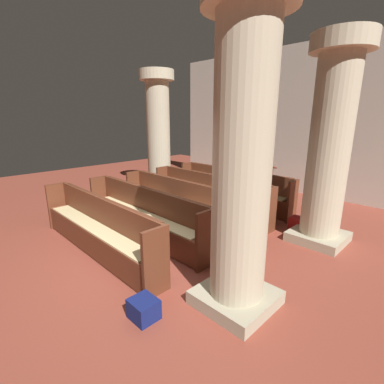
{
  "coord_description": "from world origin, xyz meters",
  "views": [
    {
      "loc": [
        3.74,
        -2.6,
        2.4
      ],
      "look_at": [
        -0.55,
        1.66,
        0.75
      ],
      "focal_mm": 25.92,
      "sensor_mm": 36.0,
      "label": 1
    }
  ],
  "objects_px": {
    "kneeler_box_navy": "(144,309)",
    "hymn_book": "(223,176)",
    "pillar_aisle_side": "(330,142)",
    "pew_row_0": "(232,187)",
    "pillar_far_side": "(158,131)",
    "pew_row_4": "(96,225)",
    "kneeler_box_red": "(298,224)",
    "lectern": "(265,185)",
    "pew_row_3": "(143,212)",
    "pew_row_1": "(208,194)",
    "pew_row_2": "(179,202)",
    "pillar_aisle_rear": "(242,157)"
  },
  "relations": [
    {
      "from": "kneeler_box_navy",
      "to": "hymn_book",
      "type": "bearing_deg",
      "value": 115.43
    },
    {
      "from": "pillar_aisle_side",
      "to": "kneeler_box_navy",
      "type": "xyz_separation_m",
      "value": [
        -0.63,
        -3.76,
        -1.82
      ]
    },
    {
      "from": "pew_row_0",
      "to": "pillar_far_side",
      "type": "height_order",
      "value": "pillar_far_side"
    },
    {
      "from": "pew_row_4",
      "to": "kneeler_box_red",
      "type": "height_order",
      "value": "pew_row_4"
    },
    {
      "from": "pew_row_0",
      "to": "pillar_far_side",
      "type": "relative_size",
      "value": 0.96
    },
    {
      "from": "lectern",
      "to": "pillar_far_side",
      "type": "bearing_deg",
      "value": -151.66
    },
    {
      "from": "pew_row_3",
      "to": "kneeler_box_navy",
      "type": "bearing_deg",
      "value": -35.18
    },
    {
      "from": "pew_row_4",
      "to": "pew_row_0",
      "type": "bearing_deg",
      "value": 90.0
    },
    {
      "from": "hymn_book",
      "to": "kneeler_box_red",
      "type": "relative_size",
      "value": 0.6
    },
    {
      "from": "hymn_book",
      "to": "pillar_aisle_side",
      "type": "bearing_deg",
      "value": 3.93
    },
    {
      "from": "pew_row_0",
      "to": "kneeler_box_red",
      "type": "relative_size",
      "value": 11.15
    },
    {
      "from": "pew_row_1",
      "to": "pew_row_0",
      "type": "bearing_deg",
      "value": 90.0
    },
    {
      "from": "pew_row_0",
      "to": "lectern",
      "type": "distance_m",
      "value": 1.19
    },
    {
      "from": "pew_row_2",
      "to": "pew_row_3",
      "type": "relative_size",
      "value": 1.0
    },
    {
      "from": "pew_row_4",
      "to": "pillar_far_side",
      "type": "xyz_separation_m",
      "value": [
        -2.59,
        3.5,
        1.42
      ]
    },
    {
      "from": "pew_row_2",
      "to": "pillar_aisle_side",
      "type": "height_order",
      "value": "pillar_aisle_side"
    },
    {
      "from": "pillar_aisle_rear",
      "to": "kneeler_box_navy",
      "type": "height_order",
      "value": "pillar_aisle_rear"
    },
    {
      "from": "pew_row_3",
      "to": "hymn_book",
      "type": "bearing_deg",
      "value": 81.99
    },
    {
      "from": "pew_row_4",
      "to": "kneeler_box_red",
      "type": "bearing_deg",
      "value": 59.6
    },
    {
      "from": "pew_row_3",
      "to": "kneeler_box_red",
      "type": "bearing_deg",
      "value": 50.95
    },
    {
      "from": "pew_row_0",
      "to": "pew_row_2",
      "type": "relative_size",
      "value": 1.0
    },
    {
      "from": "pew_row_4",
      "to": "pillar_aisle_rear",
      "type": "height_order",
      "value": "pillar_aisle_rear"
    },
    {
      "from": "lectern",
      "to": "kneeler_box_navy",
      "type": "relative_size",
      "value": 3.28
    },
    {
      "from": "hymn_book",
      "to": "lectern",
      "type": "bearing_deg",
      "value": 87.85
    },
    {
      "from": "pew_row_3",
      "to": "pillar_far_side",
      "type": "relative_size",
      "value": 0.96
    },
    {
      "from": "pew_row_4",
      "to": "pillar_far_side",
      "type": "relative_size",
      "value": 0.96
    },
    {
      "from": "pillar_aisle_rear",
      "to": "hymn_book",
      "type": "relative_size",
      "value": 19.56
    },
    {
      "from": "pillar_aisle_rear",
      "to": "pillar_aisle_side",
      "type": "bearing_deg",
      "value": 90.0
    },
    {
      "from": "pillar_far_side",
      "to": "kneeler_box_navy",
      "type": "height_order",
      "value": "pillar_far_side"
    },
    {
      "from": "pillar_aisle_side",
      "to": "pillar_aisle_rear",
      "type": "bearing_deg",
      "value": -90.0
    },
    {
      "from": "lectern",
      "to": "kneeler_box_red",
      "type": "xyz_separation_m",
      "value": [
        1.73,
        -1.51,
        -0.32
      ]
    },
    {
      "from": "kneeler_box_red",
      "to": "pew_row_3",
      "type": "bearing_deg",
      "value": -129.05
    },
    {
      "from": "pillar_aisle_side",
      "to": "kneeler_box_red",
      "type": "bearing_deg",
      "value": 154.06
    },
    {
      "from": "pew_row_3",
      "to": "pew_row_2",
      "type": "bearing_deg",
      "value": 90.0
    },
    {
      "from": "hymn_book",
      "to": "kneeler_box_red",
      "type": "distance_m",
      "value": 2.04
    },
    {
      "from": "pew_row_1",
      "to": "kneeler_box_navy",
      "type": "distance_m",
      "value": 3.98
    },
    {
      "from": "pew_row_1",
      "to": "pew_row_3",
      "type": "distance_m",
      "value": 1.99
    },
    {
      "from": "pew_row_3",
      "to": "pew_row_4",
      "type": "relative_size",
      "value": 1.0
    },
    {
      "from": "lectern",
      "to": "kneeler_box_red",
      "type": "relative_size",
      "value": 3.37
    },
    {
      "from": "pillar_far_side",
      "to": "hymn_book",
      "type": "xyz_separation_m",
      "value": [
        2.9,
        -0.33,
        -0.94
      ]
    },
    {
      "from": "pillar_aisle_side",
      "to": "pillar_aisle_rear",
      "type": "distance_m",
      "value": 2.73
    },
    {
      "from": "pew_row_0",
      "to": "hymn_book",
      "type": "distance_m",
      "value": 0.99
    },
    {
      "from": "kneeler_box_navy",
      "to": "pew_row_4",
      "type": "bearing_deg",
      "value": 168.03
    },
    {
      "from": "pew_row_3",
      "to": "lectern",
      "type": "xyz_separation_m",
      "value": [
        0.38,
        4.1,
        -0.07
      ]
    },
    {
      "from": "pew_row_0",
      "to": "hymn_book",
      "type": "xyz_separation_m",
      "value": [
        0.31,
        -0.81,
        0.48
      ]
    },
    {
      "from": "pew_row_4",
      "to": "pillar_far_side",
      "type": "distance_m",
      "value": 4.58
    },
    {
      "from": "lectern",
      "to": "kneeler_box_navy",
      "type": "xyz_separation_m",
      "value": [
        1.64,
        -5.53,
        -0.33
      ]
    },
    {
      "from": "pillar_far_side",
      "to": "pew_row_1",
      "type": "bearing_deg",
      "value": -11.18
    },
    {
      "from": "pillar_aisle_side",
      "to": "pew_row_0",
      "type": "bearing_deg",
      "value": 166.25
    },
    {
      "from": "lectern",
      "to": "pew_row_2",
      "type": "bearing_deg",
      "value": -96.94
    }
  ]
}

